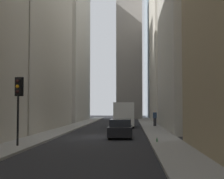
# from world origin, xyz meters

# --- Properties ---
(ground_plane) EXTENTS (135.00, 135.00, 0.00)m
(ground_plane) POSITION_xyz_m (0.00, 0.00, 0.00)
(ground_plane) COLOR black
(sidewalk_right) EXTENTS (90.00, 2.20, 0.14)m
(sidewalk_right) POSITION_xyz_m (0.00, 4.50, 0.07)
(sidewalk_right) COLOR gray
(sidewalk_right) RESTS_ON ground_plane
(sidewalk_left) EXTENTS (90.00, 2.20, 0.14)m
(sidewalk_left) POSITION_xyz_m (0.00, -4.50, 0.07)
(sidewalk_left) COLOR gray
(sidewalk_left) RESTS_ON ground_plane
(building_left_far) EXTENTS (18.31, 10.00, 24.91)m
(building_left_far) POSITION_xyz_m (30.66, -10.60, 12.45)
(building_left_far) COLOR beige
(building_left_far) RESTS_ON ground_plane
(building_left_midfar) EXTENTS (16.87, 10.00, 23.61)m
(building_left_midfar) POSITION_xyz_m (8.74, -10.60, 11.81)
(building_left_midfar) COLOR #B7B2A5
(building_left_midfar) RESTS_ON ground_plane
(building_right_midfar) EXTENTS (19.08, 10.50, 22.39)m
(building_right_midfar) POSITION_xyz_m (8.51, 10.59, 11.21)
(building_right_midfar) COLOR #A8A091
(building_right_midfar) RESTS_ON ground_plane
(building_right_far) EXTENTS (17.14, 10.50, 26.09)m
(building_right_far) POSITION_xyz_m (29.76, 10.59, 13.06)
(building_right_far) COLOR #B7B2A5
(building_right_far) RESTS_ON ground_plane
(church_spire) EXTENTS (5.37, 5.37, 37.97)m
(church_spire) POSITION_xyz_m (39.91, -1.82, 19.83)
(church_spire) COLOR gray
(church_spire) RESTS_ON ground_plane
(delivery_truck) EXTENTS (6.46, 2.25, 2.84)m
(delivery_truck) POSITION_xyz_m (13.28, -1.40, 1.46)
(delivery_truck) COLOR silver
(delivery_truck) RESTS_ON ground_plane
(sedan_black) EXTENTS (4.30, 1.78, 1.42)m
(sedan_black) POSITION_xyz_m (-0.80, -1.40, 0.66)
(sedan_black) COLOR black
(sedan_black) RESTS_ON ground_plane
(traffic_light_foreground) EXTENTS (0.43, 0.52, 3.93)m
(traffic_light_foreground) POSITION_xyz_m (-7.75, 4.25, 3.02)
(traffic_light_foreground) COLOR black
(traffic_light_foreground) RESTS_ON sidewalk_right
(pedestrian) EXTENTS (0.26, 0.44, 1.82)m
(pedestrian) POSITION_xyz_m (13.37, -4.94, 1.14)
(pedestrian) COLOR black
(pedestrian) RESTS_ON sidewalk_left
(discarded_bottle) EXTENTS (0.07, 0.07, 0.27)m
(discarded_bottle) POSITION_xyz_m (-5.17, -3.83, 0.25)
(discarded_bottle) COLOR #236033
(discarded_bottle) RESTS_ON sidewalk_left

